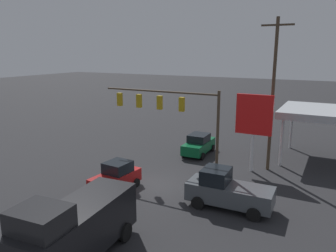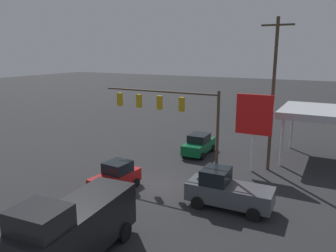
# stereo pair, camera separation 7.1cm
# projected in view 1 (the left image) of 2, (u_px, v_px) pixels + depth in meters

# --- Properties ---
(ground_plane) EXTENTS (200.00, 200.00, 0.00)m
(ground_plane) POSITION_uv_depth(u_px,v_px,m) (155.00, 185.00, 23.73)
(ground_plane) COLOR #262628
(traffic_signal_assembly) EXTENTS (9.23, 0.43, 6.92)m
(traffic_signal_assembly) POSITION_uv_depth(u_px,v_px,m) (169.00, 110.00, 23.62)
(traffic_signal_assembly) COLOR #473828
(traffic_signal_assembly) RESTS_ON ground
(utility_pole) EXTENTS (2.40, 0.26, 11.96)m
(utility_pole) POSITION_uv_depth(u_px,v_px,m) (273.00, 93.00, 25.42)
(utility_pole) COLOR #473828
(utility_pole) RESTS_ON ground
(gas_station_canopy) EXTENTS (8.05, 7.11, 4.64)m
(gas_station_canopy) POSITION_uv_depth(u_px,v_px,m) (331.00, 114.00, 27.80)
(gas_station_canopy) COLOR #B2B7BC
(gas_station_canopy) RESTS_ON ground
(price_sign) EXTENTS (2.85, 0.27, 6.21)m
(price_sign) POSITION_uv_depth(u_px,v_px,m) (254.00, 117.00, 25.51)
(price_sign) COLOR silver
(price_sign) RESTS_ON ground
(sedan_far) EXTENTS (2.15, 4.44, 1.93)m
(sedan_far) POSITION_uv_depth(u_px,v_px,m) (199.00, 144.00, 30.63)
(sedan_far) COLOR #0C592D
(sedan_far) RESTS_ON ground
(pickup_parked) EXTENTS (5.26, 2.38, 2.40)m
(pickup_parked) POSITION_uv_depth(u_px,v_px,m) (227.00, 190.00, 20.07)
(pickup_parked) COLOR #474C51
(pickup_parked) RESTS_ON ground
(hatchback_crossing) EXTENTS (2.19, 3.92, 1.97)m
(hatchback_crossing) POSITION_uv_depth(u_px,v_px,m) (116.00, 177.00, 22.69)
(hatchback_crossing) COLOR maroon
(hatchback_crossing) RESTS_ON ground
(delivery_truck) EXTENTS (2.97, 6.96, 3.58)m
(delivery_truck) POSITION_uv_depth(u_px,v_px,m) (75.00, 229.00, 14.63)
(delivery_truck) COLOR black
(delivery_truck) RESTS_ON ground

